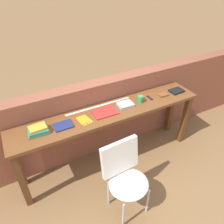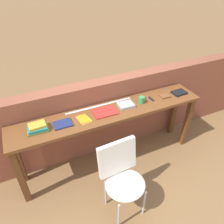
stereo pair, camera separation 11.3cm
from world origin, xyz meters
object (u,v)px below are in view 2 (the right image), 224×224
object	(u,v)px
chair_white_moulded	(122,175)
pamphlet_pile_colourful	(83,119)
multitool_folded	(151,99)
book_stack_leftmost	(38,128)
book_open_centre	(105,112)
mug	(142,100)
magazine_cycling	(63,124)
leather_journal_brown	(165,96)
book_repair_rightmost	(179,93)

from	to	relation	value
chair_white_moulded	pamphlet_pile_colourful	xyz separation A→B (m)	(-0.19, 0.67, 0.36)
multitool_folded	book_stack_leftmost	bearing A→B (deg)	-179.39
chair_white_moulded	book_open_centre	bearing A→B (deg)	81.82
book_stack_leftmost	mug	distance (m)	1.33
magazine_cycling	leather_journal_brown	distance (m)	1.43
pamphlet_pile_colourful	mug	xyz separation A→B (m)	(0.81, 0.02, 0.04)
chair_white_moulded	magazine_cycling	size ratio (longest dim) A/B	4.27
multitool_folded	leather_journal_brown	bearing A→B (deg)	-6.51
pamphlet_pile_colourful	leather_journal_brown	world-z (taller)	leather_journal_brown
chair_white_moulded	book_stack_leftmost	size ratio (longest dim) A/B	3.82
chair_white_moulded	book_repair_rightmost	distance (m)	1.45
book_stack_leftmost	magazine_cycling	distance (m)	0.28
magazine_cycling	pamphlet_pile_colourful	size ratio (longest dim) A/B	1.09
mug	multitool_folded	distance (m)	0.17
magazine_cycling	chair_white_moulded	bearing A→B (deg)	-57.34
mug	leather_journal_brown	world-z (taller)	mug
magazine_cycling	book_open_centre	world-z (taller)	magazine_cycling
mug	book_repair_rightmost	distance (m)	0.61
book_stack_leftmost	leather_journal_brown	bearing A→B (deg)	-0.26
book_open_centre	multitool_folded	bearing A→B (deg)	3.13
chair_white_moulded	leather_journal_brown	world-z (taller)	leather_journal_brown
mug	leather_journal_brown	xyz separation A→B (m)	(0.37, -0.01, -0.03)
book_stack_leftmost	pamphlet_pile_colourful	size ratio (longest dim) A/B	1.22
mug	multitool_folded	xyz separation A→B (m)	(0.16, 0.02, -0.04)
pamphlet_pile_colourful	chair_white_moulded	bearing A→B (deg)	-74.40
mug	book_repair_rightmost	world-z (taller)	mug
chair_white_moulded	mug	size ratio (longest dim) A/B	8.10
leather_journal_brown	pamphlet_pile_colourful	bearing A→B (deg)	-175.13
chair_white_moulded	pamphlet_pile_colourful	world-z (taller)	chair_white_moulded
book_open_centre	multitool_folded	xyz separation A→B (m)	(0.69, 0.02, -0.00)
chair_white_moulded	book_stack_leftmost	bearing A→B (deg)	135.36
pamphlet_pile_colourful	book_repair_rightmost	size ratio (longest dim) A/B	0.98
book_repair_rightmost	chair_white_moulded	bearing A→B (deg)	-153.07
magazine_cycling	pamphlet_pile_colourful	world-z (taller)	magazine_cycling
book_stack_leftmost	leather_journal_brown	xyz separation A→B (m)	(1.70, -0.01, -0.03)
book_stack_leftmost	mug	bearing A→B (deg)	-0.03
magazine_cycling	pamphlet_pile_colourful	distance (m)	0.25
book_stack_leftmost	pamphlet_pile_colourful	xyz separation A→B (m)	(0.52, -0.03, -0.03)
multitool_folded	book_repair_rightmost	bearing A→B (deg)	-4.34
book_open_centre	magazine_cycling	bearing A→B (deg)	-176.86
chair_white_moulded	book_repair_rightmost	bearing A→B (deg)	28.91
book_open_centre	multitool_folded	world-z (taller)	same
book_stack_leftmost	magazine_cycling	xyz separation A→B (m)	(0.27, -0.02, -0.03)
book_stack_leftmost	magazine_cycling	size ratio (longest dim) A/B	1.12
mug	magazine_cycling	bearing A→B (deg)	-179.12
pamphlet_pile_colourful	multitool_folded	bearing A→B (deg)	2.43
pamphlet_pile_colourful	book_open_centre	size ratio (longest dim) A/B	0.65
book_open_centre	multitool_folded	size ratio (longest dim) A/B	2.66
book_stack_leftmost	book_repair_rightmost	size ratio (longest dim) A/B	1.20
book_repair_rightmost	leather_journal_brown	bearing A→B (deg)	175.57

